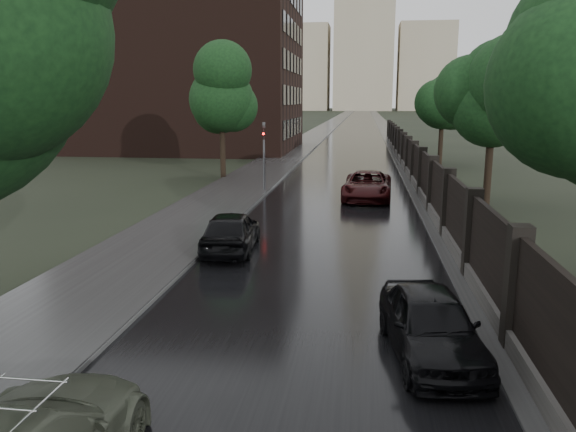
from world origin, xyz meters
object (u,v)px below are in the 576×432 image
Objects in this scene: tree_left_far at (222,100)px; tree_right_c at (443,104)px; tree_right_b at (493,106)px; traffic_light at (264,150)px; car_right_near at (431,324)px; car_right_far at (367,186)px; hatchback_left at (231,231)px.

tree_right_c is at bearing 32.83° from tree_left_far.
tree_right_b is (15.50, -8.00, -0.29)m from tree_left_far.
traffic_light is 0.96× the size of car_right_near.
car_right_near is (-4.68, -17.63, -4.24)m from tree_right_b.
car_right_far is at bearing 85.75° from car_right_near.
traffic_light is 0.94× the size of hatchback_left.
car_right_near is at bearing -104.88° from tree_right_b.
tree_left_far is 1.73× the size of hatchback_left.
car_right_far is (-1.22, 18.81, 0.04)m from car_right_near.
car_right_near is at bearing -70.96° from traffic_light.
tree_right_b is 1.30× the size of car_right_far.
tree_right_c is 1.69× the size of car_right_near.
car_right_far is (5.90, -1.81, -1.65)m from traffic_light.
tree_right_b is 7.34m from car_right_far.
car_right_near is (-4.68, -35.63, -4.24)m from tree_right_c.
tree_right_c is at bearing -114.94° from hatchback_left.
traffic_light is at bearing 165.64° from car_right_far.
tree_left_far is 1.37× the size of car_right_far.
tree_right_c is 36.18m from car_right_near.
tree_left_far is at bearing -79.16° from hatchback_left.
hatchback_left reaches higher than car_right_near.
hatchback_left is 1.03× the size of car_right_near.
tree_right_c is 30.32m from hatchback_left.
tree_right_b reaches higher than traffic_light.
car_right_near is (5.98, -7.56, -0.02)m from hatchback_left.
traffic_light is at bearing -128.18° from tree_right_c.
tree_left_far is at bearing 126.47° from traffic_light.
tree_left_far is 1.05× the size of tree_right_b.
tree_right_b is at bearing -27.30° from tree_left_far.
tree_right_c is 1.64× the size of hatchback_left.
car_right_far is at bearing 168.68° from tree_right_b.
tree_right_b is 1.00× the size of tree_right_c.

